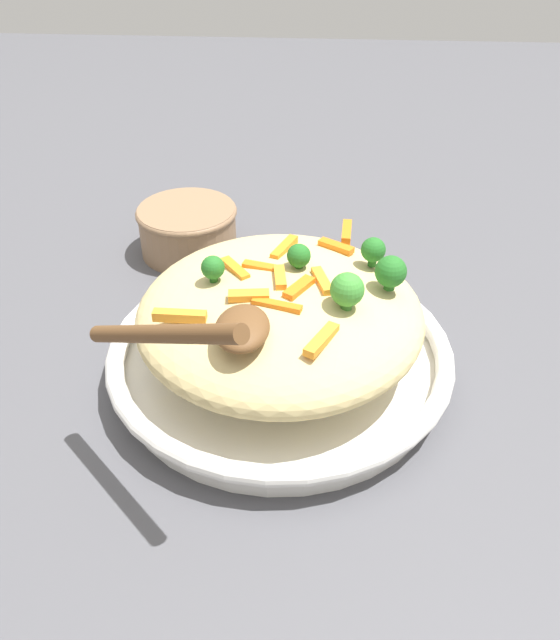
{
  "coord_description": "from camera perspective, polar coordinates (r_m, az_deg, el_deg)",
  "views": [
    {
      "loc": [
        0.46,
        0.03,
        0.39
      ],
      "look_at": [
        0.0,
        0.0,
        0.06
      ],
      "focal_mm": 37.86,
      "sensor_mm": 36.0,
      "label": 1
    }
  ],
  "objects": [
    {
      "name": "broccoli_floret_2",
      "position": [
        0.56,
        1.6,
        5.42
      ],
      "size": [
        0.02,
        0.02,
        0.02
      ],
      "color": "#205B1C",
      "rests_on": "pasta_mound"
    },
    {
      "name": "carrot_piece_5",
      "position": [
        0.55,
        3.58,
        3.43
      ],
      "size": [
        0.04,
        0.02,
        0.01
      ],
      "primitive_type": "cube",
      "rotation": [
        0.0,
        0.0,
        3.45
      ],
      "color": "orange",
      "rests_on": "pasta_mound"
    },
    {
      "name": "broccoli_floret_1",
      "position": [
        0.54,
        -5.75,
        4.2
      ],
      "size": [
        0.02,
        0.02,
        0.02
      ],
      "color": "#205B1C",
      "rests_on": "pasta_mound"
    },
    {
      "name": "carrot_piece_2",
      "position": [
        0.56,
        -1.62,
        4.48
      ],
      "size": [
        0.02,
        0.03,
        0.01
      ],
      "primitive_type": "cube",
      "rotation": [
        0.0,
        0.0,
        4.46
      ],
      "color": "orange",
      "rests_on": "pasta_mound"
    },
    {
      "name": "pasta_mound",
      "position": [
        0.56,
        -0.0,
        0.53
      ],
      "size": [
        0.25,
        0.24,
        0.07
      ],
      "primitive_type": "ellipsoid",
      "color": "#D1BA7A",
      "rests_on": "serving_bowl"
    },
    {
      "name": "companion_bowl",
      "position": [
        0.77,
        -7.8,
        7.75
      ],
      "size": [
        0.11,
        0.11,
        0.05
      ],
      "color": "#8C6B4C",
      "rests_on": "ground_plane"
    },
    {
      "name": "carrot_piece_0",
      "position": [
        0.54,
        -0.18,
        3.61
      ],
      "size": [
        0.03,
        0.01,
        0.01
      ],
      "primitive_type": "cube",
      "rotation": [
        0.0,
        0.0,
        3.28
      ],
      "color": "orange",
      "rests_on": "pasta_mound"
    },
    {
      "name": "broccoli_floret_3",
      "position": [
        0.58,
        7.88,
        5.86
      ],
      "size": [
        0.02,
        0.02,
        0.03
      ],
      "color": "#205B1C",
      "rests_on": "pasta_mound"
    },
    {
      "name": "serving_spoon",
      "position": [
        0.46,
        -5.57,
        -0.86
      ],
      "size": [
        0.14,
        0.13,
        0.09
      ],
      "color": "brown",
      "rests_on": "pasta_mound"
    },
    {
      "name": "carrot_piece_7",
      "position": [
        0.52,
        -2.66,
        2.08
      ],
      "size": [
        0.01,
        0.03,
        0.01
      ],
      "primitive_type": "cube",
      "rotation": [
        0.0,
        0.0,
        4.83
      ],
      "color": "orange",
      "rests_on": "pasta_mound"
    },
    {
      "name": "carrot_piece_3",
      "position": [
        0.6,
        4.76,
        6.21
      ],
      "size": [
        0.02,
        0.03,
        0.01
      ],
      "primitive_type": "cube",
      "rotation": [
        0.0,
        0.0,
        4.17
      ],
      "color": "orange",
      "rests_on": "pasta_mound"
    },
    {
      "name": "ground_plane",
      "position": [
        0.6,
        -0.0,
        -4.62
      ],
      "size": [
        2.4,
        2.4,
        0.0
      ],
      "primitive_type": "plane",
      "color": "#4C4C51"
    },
    {
      "name": "carrot_piece_10",
      "position": [
        0.62,
        5.65,
        7.39
      ],
      "size": [
        0.04,
        0.01,
        0.01
      ],
      "primitive_type": "cube",
      "rotation": [
        0.0,
        0.0,
        3.09
      ],
      "color": "orange",
      "rests_on": "pasta_mound"
    },
    {
      "name": "carrot_piece_8",
      "position": [
        0.56,
        -3.81,
        4.29
      ],
      "size": [
        0.03,
        0.03,
        0.01
      ],
      "primitive_type": "cube",
      "rotation": [
        0.0,
        0.0,
        0.64
      ],
      "color": "orange",
      "rests_on": "pasta_mound"
    },
    {
      "name": "broccoli_floret_0",
      "position": [
        0.55,
        9.34,
        4.03
      ],
      "size": [
        0.03,
        0.03,
        0.03
      ],
      "color": "#205B1C",
      "rests_on": "pasta_mound"
    },
    {
      "name": "carrot_piece_9",
      "position": [
        0.53,
        1.62,
        2.73
      ],
      "size": [
        0.03,
        0.03,
        0.01
      ],
      "primitive_type": "cube",
      "rotation": [
        0.0,
        0.0,
        2.59
      ],
      "color": "orange",
      "rests_on": "pasta_mound"
    },
    {
      "name": "carrot_piece_6",
      "position": [
        0.51,
        -0.11,
        1.22
      ],
      "size": [
        0.02,
        0.04,
        0.01
      ],
      "primitive_type": "cube",
      "rotation": [
        0.0,
        0.0,
        4.45
      ],
      "color": "orange",
      "rests_on": "pasta_mound"
    },
    {
      "name": "broccoli_floret_4",
      "position": [
        0.51,
        5.7,
        2.53
      ],
      "size": [
        0.03,
        0.03,
        0.03
      ],
      "color": "#377928",
      "rests_on": "pasta_mound"
    },
    {
      "name": "carrot_piece_11",
      "position": [
        0.49,
        3.53,
        -1.68
      ],
      "size": [
        0.04,
        0.03,
        0.01
      ],
      "primitive_type": "cube",
      "rotation": [
        0.0,
        0.0,
        5.81
      ],
      "color": "orange",
      "rests_on": "pasta_mound"
    },
    {
      "name": "carrot_piece_1",
      "position": [
        0.51,
        -8.47,
        0.35
      ],
      "size": [
        0.01,
        0.04,
        0.01
      ],
      "primitive_type": "cube",
      "rotation": [
        0.0,
        0.0,
        4.7
      ],
      "color": "orange",
      "rests_on": "pasta_mound"
    },
    {
      "name": "serving_bowl",
      "position": [
        0.59,
        -0.0,
        -3.18
      ],
      "size": [
        0.3,
        0.3,
        0.04
      ],
      "color": "white",
      "rests_on": "ground_plane"
    },
    {
      "name": "carrot_piece_4",
      "position": [
        0.59,
        0.6,
        6.08
      ],
      "size": [
        0.04,
        0.02,
        0.01
      ],
      "primitive_type": "cube",
      "rotation": [
        0.0,
        0.0,
        2.75
      ],
      "color": "orange",
      "rests_on": "pasta_mound"
    }
  ]
}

